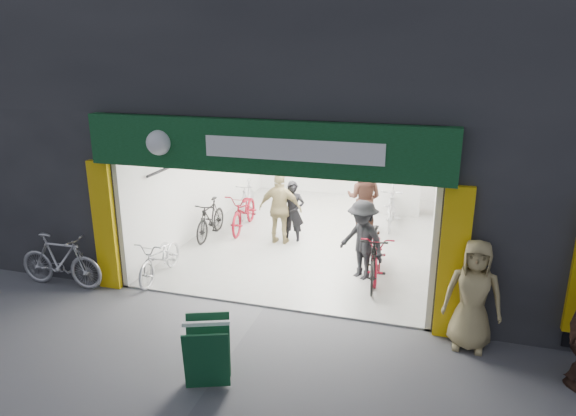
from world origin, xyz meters
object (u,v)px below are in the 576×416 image
at_px(bike_left_front, 160,258).
at_px(bike_right_front, 374,257).
at_px(sandwich_board, 207,352).
at_px(pedestrian_near, 473,295).
at_px(parked_bike, 61,261).

distance_m(bike_left_front, bike_right_front, 4.42).
relative_size(bike_left_front, bike_right_front, 0.91).
xyz_separation_m(bike_left_front, sandwich_board, (2.49, -3.02, 0.08)).
relative_size(bike_right_front, sandwich_board, 1.94).
height_order(bike_right_front, sandwich_board, bike_right_front).
bearing_deg(sandwich_board, pedestrian_near, 8.79).
xyz_separation_m(bike_left_front, pedestrian_near, (6.09, -0.93, 0.46)).
bearing_deg(bike_right_front, parked_bike, -167.28).
bearing_deg(bike_right_front, sandwich_board, -119.38).
bearing_deg(pedestrian_near, sandwich_board, -146.17).
bearing_deg(bike_left_front, sandwich_board, -53.05).
relative_size(bike_left_front, sandwich_board, 1.77).
bearing_deg(parked_bike, pedestrian_near, -91.07).
relative_size(parked_bike, pedestrian_near, 1.01).
relative_size(pedestrian_near, sandwich_board, 1.89).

